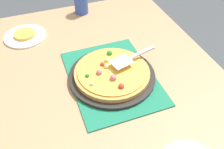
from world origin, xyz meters
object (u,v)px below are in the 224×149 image
object	(u,v)px
pizza_server	(130,58)
pizza	(112,72)
served_slice_right	(25,34)
plate_far_right	(25,36)
pizza_pan	(112,76)
cup_far	(81,3)

from	to	relation	value
pizza_server	pizza	bearing A→B (deg)	-75.85
pizza	served_slice_right	bearing A→B (deg)	-144.32
plate_far_right	pizza_server	xyz separation A→B (m)	(0.43, 0.42, 0.06)
pizza	served_slice_right	xyz separation A→B (m)	(-0.45, -0.33, -0.02)
pizza_pan	pizza	xyz separation A→B (m)	(-0.00, -0.00, 0.02)
plate_far_right	pizza	bearing A→B (deg)	35.68
plate_far_right	pizza_server	world-z (taller)	pizza_server
pizza_pan	pizza	distance (m)	0.02
plate_far_right	served_slice_right	world-z (taller)	served_slice_right
pizza_pan	served_slice_right	bearing A→B (deg)	-144.27
pizza_server	cup_far	bearing A→B (deg)	-173.11
served_slice_right	pizza_server	size ratio (longest dim) A/B	0.47
pizza_server	pizza_pan	bearing A→B (deg)	-75.65
pizza	pizza_server	world-z (taller)	pizza_server
pizza_pan	served_slice_right	world-z (taller)	served_slice_right
pizza_server	plate_far_right	bearing A→B (deg)	-135.58
pizza	plate_far_right	xyz separation A→B (m)	(-0.45, -0.33, -0.03)
plate_far_right	served_slice_right	distance (m)	0.01
pizza	served_slice_right	world-z (taller)	pizza
cup_far	pizza_server	bearing A→B (deg)	6.89
cup_far	pizza_server	size ratio (longest dim) A/B	0.51
pizza_server	served_slice_right	bearing A→B (deg)	-135.58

